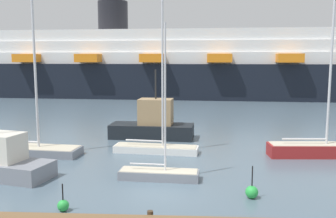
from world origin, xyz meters
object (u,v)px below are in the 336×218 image
Objects in this scene: sailboat_3 at (156,146)px; channel_buoy_0 at (252,192)px; cruise_ship at (218,66)px; fishing_boat_1 at (153,124)px; channel_buoy_2 at (63,205)px; sailboat_0 at (32,147)px; sailboat_2 at (318,147)px; sailboat_1 at (159,172)px.

channel_buoy_0 is (5.32, -8.49, -0.18)m from sailboat_3.
cruise_ship is (2.15, 48.92, 4.99)m from channel_buoy_0.
fishing_boat_1 is 5.75× the size of channel_buoy_2.
sailboat_3 reaches higher than channel_buoy_2.
channel_buoy_0 is at bearing 13.09° from channel_buoy_2.
sailboat_2 is at bearing 7.87° from sailboat_0.
sailboat_2 is 1.87× the size of fishing_boat_1.
sailboat_3 reaches higher than sailboat_1.
channel_buoy_0 is 8.75m from channel_buoy_2.
sailboat_3 is 6.62× the size of channel_buoy_0.
sailboat_1 reaches higher than channel_buoy_0.
sailboat_1 is 47.08m from cruise_ship.
channel_buoy_2 is at bearing -99.92° from sailboat_3.
cruise_ship is (8.13, 35.56, 4.12)m from fishing_boat_1.
sailboat_0 is 19.79m from sailboat_2.
sailboat_1 is 10.87m from fishing_boat_1.
sailboat_2 is at bearing 34.85° from channel_buoy_2.
sailboat_0 reaches higher than channel_buoy_2.
sailboat_2 is at bearing 53.93° from channel_buoy_0.
channel_buoy_0 is at bearing -21.90° from sailboat_0.
channel_buoy_0 is at bearing -50.84° from sailboat_3.
fishing_boat_1 is 0.07× the size of cruise_ship.
sailboat_0 is at bearing 156.89° from sailboat_1.
sailboat_3 is at bearing -77.07° from fishing_boat_1.
sailboat_1 is 11.82m from sailboat_2.
sailboat_2 is (10.50, 5.42, 0.28)m from sailboat_1.
sailboat_1 is (9.29, -4.87, -0.17)m from sailboat_0.
fishing_boat_1 is at bearing 80.61° from channel_buoy_2.
sailboat_2 reaches higher than sailboat_1.
sailboat_3 is 10.95m from channel_buoy_2.
sailboat_2 is at bearing -19.19° from fishing_boat_1.
sailboat_2 reaches higher than sailboat_0.
sailboat_3 is 4.96m from fishing_boat_1.
cruise_ship is at bearing 78.16° from channel_buoy_2.
sailboat_2 reaches higher than channel_buoy_2.
cruise_ship is at bearing 82.25° from fishing_boat_1.
fishing_boat_1 is (-1.33, 10.76, 0.78)m from sailboat_1.
sailboat_0 reaches higher than sailboat_3.
channel_buoy_0 is at bearing -128.79° from sailboat_2.
channel_buoy_2 is (-3.87, -4.58, -0.13)m from sailboat_1.
sailboat_1 is at bearing -77.83° from fishing_boat_1.
sailboat_0 is 44.72m from cruise_ship.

